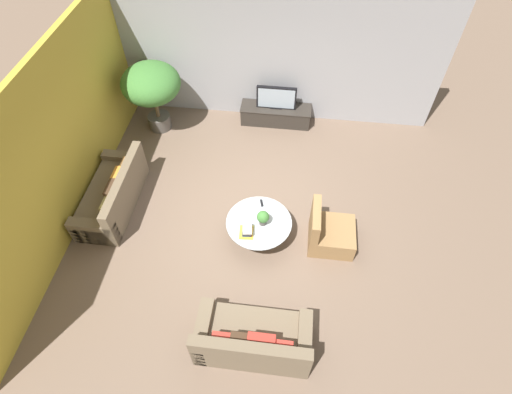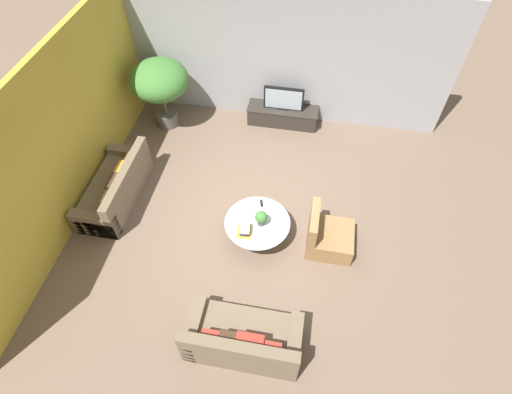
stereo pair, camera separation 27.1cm
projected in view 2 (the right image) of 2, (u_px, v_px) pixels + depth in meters
ground_plane at (249, 220)px, 7.63m from camera, size 24.00×24.00×0.00m
back_wall_stone at (277, 57)px, 8.51m from camera, size 7.40×0.12×3.00m
side_wall_left at (67, 133)px, 6.97m from camera, size 0.12×7.40×3.00m
media_console at (283, 115)px, 9.28m from camera, size 1.62×0.50×0.42m
television at (284, 99)px, 8.91m from camera, size 0.89×0.13×0.54m
coffee_table at (257, 226)px, 7.17m from camera, size 1.17×1.17×0.43m
couch_by_wall at (116, 188)px, 7.76m from camera, size 0.84×1.91×0.84m
couch_near_entry at (243, 340)px, 5.88m from camera, size 1.69×0.84×0.84m
armchair_wicker at (327, 236)px, 7.07m from camera, size 0.80×0.76×0.86m
potted_palm_tall at (160, 82)px, 8.56m from camera, size 1.26×1.26×1.60m
potted_plant_tabletop at (261, 218)px, 6.93m from camera, size 0.22×0.22×0.30m
book_stack at (245, 230)px, 6.89m from camera, size 0.26×0.30×0.14m
remote_black at (261, 203)px, 7.33m from camera, size 0.08×0.16×0.02m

